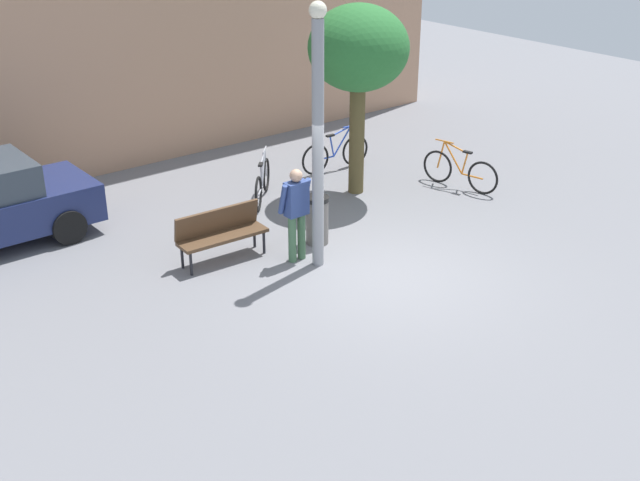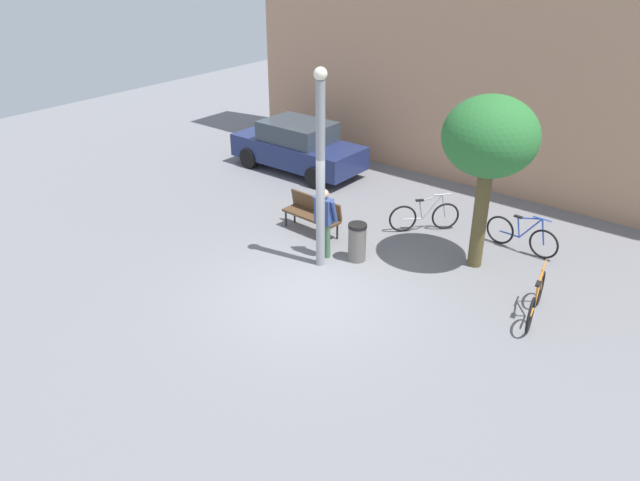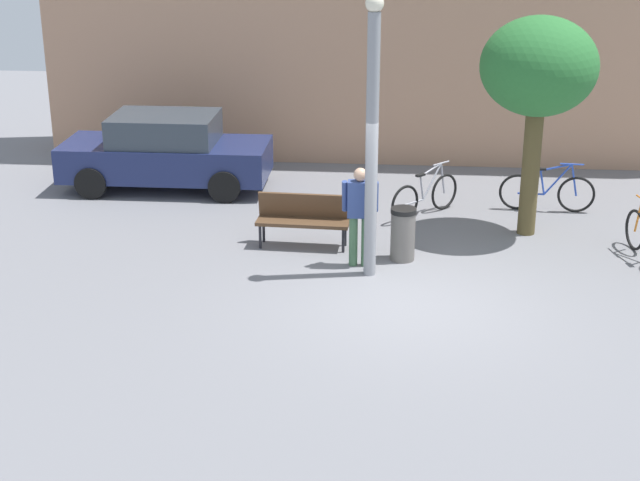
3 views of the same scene
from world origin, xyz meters
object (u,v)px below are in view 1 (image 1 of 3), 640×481
object	(u,v)px
person_by_lamppost	(296,208)
bicycle_blue	(336,153)
trash_bin	(317,220)
lamppost	(318,134)
bicycle_silver	(262,183)
plaza_tree	(359,51)
bicycle_orange	(459,171)
park_bench	(221,230)

from	to	relation	value
person_by_lamppost	bicycle_blue	xyz separation A→B (m)	(3.46, 3.11, -0.58)
bicycle_blue	trash_bin	size ratio (longest dim) A/B	2.00
lamppost	bicycle_silver	distance (m)	3.70
lamppost	bicycle_blue	xyz separation A→B (m)	(3.28, 3.47, -1.96)
lamppost	plaza_tree	distance (m)	3.55
trash_bin	person_by_lamppost	bearing A→B (deg)	-155.59
lamppost	bicycle_orange	xyz separation A→B (m)	(4.60, 0.96, -1.96)
bicycle_silver	trash_bin	xyz separation A→B (m)	(-0.42, -2.32, 0.07)
person_by_lamppost	bicycle_blue	world-z (taller)	person_by_lamppost
plaza_tree	lamppost	bearing A→B (deg)	-141.74
bicycle_orange	trash_bin	bearing A→B (deg)	-176.02
plaza_tree	park_bench	bearing A→B (deg)	-166.28
lamppost	bicycle_silver	bearing A→B (deg)	72.58
plaza_tree	bicycle_blue	distance (m)	2.93
person_by_lamppost	bicycle_silver	world-z (taller)	person_by_lamppost
lamppost	plaza_tree	bearing A→B (deg)	38.26
person_by_lamppost	park_bench	bearing A→B (deg)	140.07
bicycle_silver	trash_bin	world-z (taller)	bicycle_silver
lamppost	trash_bin	size ratio (longest dim) A/B	4.89
plaza_tree	trash_bin	size ratio (longest dim) A/B	4.28
bicycle_silver	trash_bin	distance (m)	2.35
park_bench	bicycle_silver	world-z (taller)	bicycle_silver
bicycle_blue	bicycle_orange	size ratio (longest dim) A/B	1.01
person_by_lamppost	park_bench	xyz separation A→B (m)	(-1.01, 0.84, -0.42)
person_by_lamppost	bicycle_blue	size ratio (longest dim) A/B	0.92
lamppost	trash_bin	distance (m)	2.07
park_bench	plaza_tree	distance (m)	4.71
plaza_tree	bicycle_blue	size ratio (longest dim) A/B	2.14
person_by_lamppost	lamppost	bearing A→B (deg)	-62.95
bicycle_orange	trash_bin	distance (m)	4.09
person_by_lamppost	plaza_tree	world-z (taller)	plaza_tree
lamppost	person_by_lamppost	bearing A→B (deg)	117.05
person_by_lamppost	park_bench	world-z (taller)	person_by_lamppost
bicycle_blue	plaza_tree	bearing A→B (deg)	-112.31
park_bench	trash_bin	xyz separation A→B (m)	(1.71, -0.52, -0.09)
park_bench	bicycle_blue	xyz separation A→B (m)	(4.47, 2.26, -0.16)
bicycle_blue	trash_bin	xyz separation A→B (m)	(-2.75, -2.79, 0.07)
bicycle_silver	bicycle_blue	distance (m)	2.38
lamppost	park_bench	xyz separation A→B (m)	(-1.19, 1.20, -1.79)
park_bench	bicycle_silver	xyz separation A→B (m)	(2.13, 1.79, -0.16)
lamppost	park_bench	bearing A→B (deg)	134.72
bicycle_blue	person_by_lamppost	bearing A→B (deg)	-138.08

